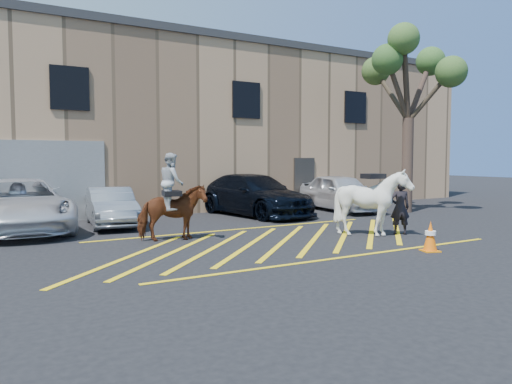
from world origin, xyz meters
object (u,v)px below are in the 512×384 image
mounted_bay (172,205)px  car_blue_suv (254,195)px  traffic_cone (430,236)px  tree (409,70)px  handler (400,207)px  car_white_pickup (20,205)px  car_white_suv (341,192)px  saddled_white (373,202)px  car_silver_sedan (111,207)px

mounted_bay → car_blue_suv: bearing=38.8°
traffic_cone → tree: size_ratio=0.10×
handler → traffic_cone: bearing=85.6°
car_white_pickup → car_blue_suv: bearing=1.7°
car_white_suv → mounted_bay: (-8.77, -3.44, 0.18)m
car_blue_suv → tree: (5.86, -2.23, 4.91)m
traffic_cone → car_blue_suv: bearing=88.7°
car_white_suv → mounted_bay: size_ratio=1.93×
mounted_bay → tree: 11.87m
car_white_pickup → handler: car_white_pickup is taller
car_white_pickup → traffic_cone: 11.62m
car_white_suv → tree: size_ratio=0.62×
saddled_white → car_white_pickup: bearing=144.7°
mounted_bay → tree: tree is taller
car_white_pickup → mounted_bay: size_ratio=2.43×
traffic_cone → tree: 10.20m
car_silver_sedan → handler: (6.68, -6.06, 0.16)m
car_white_suv → traffic_cone: 8.98m
car_silver_sedan → car_white_suv: car_white_suv is taller
mounted_bay → traffic_cone: mounted_bay is taller
car_white_pickup → mounted_bay: bearing=-48.0°
car_blue_suv → saddled_white: bearing=-95.1°
car_blue_suv → car_white_suv: size_ratio=1.20×
handler → traffic_cone: handler is taller
car_silver_sedan → traffic_cone: size_ratio=5.21×
car_blue_suv → traffic_cone: bearing=-99.0°
car_white_pickup → tree: bearing=-7.5°
car_blue_suv → car_white_suv: (3.88, -0.49, -0.02)m
car_white_pickup → car_white_suv: 12.09m
saddled_white → traffic_cone: saddled_white is taller
handler → car_white_suv: bearing=-88.4°
handler → traffic_cone: size_ratio=2.15×
mounted_bay → tree: (10.74, 1.69, 4.74)m
car_blue_suv → traffic_cone: 8.50m
car_blue_suv → handler: bearing=-87.3°
car_white_pickup → tree: (14.06, -2.16, 4.90)m
handler → car_blue_suv: bearing=-52.7°
car_silver_sedan → handler: size_ratio=2.42×
handler → tree: tree is taller
car_silver_sedan → mounted_bay: 3.78m
handler → mounted_bay: bearing=5.6°
car_silver_sedan → car_blue_suv: size_ratio=0.70×
car_silver_sedan → mounted_bay: bearing=-72.6°
car_silver_sedan → car_white_pickup: bearing=-175.5°
car_white_pickup → car_blue_suv: size_ratio=1.05×
car_blue_suv → handler: car_blue_suv is taller
car_white_suv → car_white_pickup: bearing=-175.0°
car_white_pickup → car_blue_suv: 8.20m
car_silver_sedan → saddled_white: 8.27m
car_white_suv → handler: 6.40m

